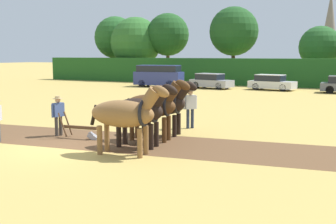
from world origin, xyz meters
TOP-DOWN VIEW (x-y plane):
  - ground_plane at (0.00, 0.00)m, footprint 240.00×240.00m
  - plowed_furrow_strip at (-1.46, 1.36)m, footprint 25.15×6.69m
  - hedgerow at (0.00, 32.34)m, footprint 57.56×1.44m
  - tree_far_left at (-22.77, 37.63)m, footprint 5.75×5.75m
  - tree_left at (-18.58, 36.05)m, footprint 6.55×6.55m
  - tree_center_left at (-14.32, 36.90)m, footprint 5.39×5.39m
  - tree_center at (-5.49, 36.48)m, footprint 5.71×5.71m
  - tree_center_right at (4.01, 37.70)m, footprint 4.57×4.57m
  - church_spire at (1.02, 75.66)m, footprint 2.35×2.35m
  - draft_horse_lead_left at (2.60, 0.00)m, footprint 2.91×1.23m
  - draft_horse_lead_right at (2.44, 1.23)m, footprint 2.64×1.19m
  - draft_horse_trail_left at (2.29, 2.46)m, footprint 2.79×1.17m
  - draft_horse_trail_right at (2.12, 3.69)m, footprint 2.72×1.27m
  - plow at (-0.36, 1.50)m, footprint 1.73×0.54m
  - farmer_at_plow at (-1.64, 1.56)m, footprint 0.41×0.64m
  - farmer_beside_team at (2.48, 5.59)m, footprint 0.46×0.58m
  - parked_van at (-10.22, 26.63)m, footprint 5.06×2.38m
  - parked_car_left at (-4.62, 26.94)m, footprint 4.41×2.52m
  - parked_car_center_left at (1.09, 27.74)m, footprint 4.42×2.34m

SIDE VIEW (x-z plane):
  - ground_plane at x=0.00m, z-range 0.00..0.00m
  - plowed_furrow_strip at x=-1.46m, z-range 0.00..0.01m
  - plow at x=-0.36m, z-range -0.24..0.89m
  - parked_car_center_left at x=1.09m, z-range -0.02..1.42m
  - parked_car_left at x=-4.62m, z-range -0.02..1.44m
  - farmer_at_plow at x=-1.64m, z-range 0.13..1.77m
  - farmer_beside_team at x=2.48m, z-range 0.17..1.98m
  - parked_van at x=-10.22m, z-range 0.03..2.24m
  - draft_horse_lead_right at x=2.44m, z-range 0.13..2.52m
  - draft_horse_trail_right at x=2.12m, z-range 0.16..2.50m
  - draft_horse_trail_left at x=2.29m, z-range 0.13..2.60m
  - draft_horse_lead_left at x=2.60m, z-range 0.16..2.59m
  - hedgerow at x=0.00m, z-range 0.00..2.88m
  - tree_center_right at x=4.01m, z-range 0.90..7.32m
  - tree_left at x=-18.58m, z-range 0.78..8.89m
  - tree_far_left at x=-22.77m, z-range 1.35..9.82m
  - tree_center_left at x=-14.32m, z-range 1.53..10.02m
  - tree_center at x=-5.49m, z-range 1.55..10.38m
  - church_spire at x=1.02m, z-range 0.36..15.64m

